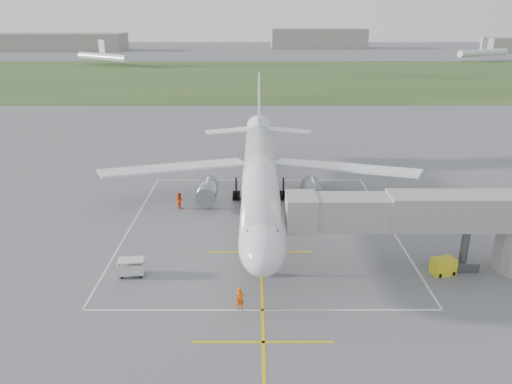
{
  "coord_description": "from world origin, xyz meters",
  "views": [
    {
      "loc": [
        -0.55,
        -53.33,
        21.82
      ],
      "look_at": [
        -0.47,
        -4.0,
        4.0
      ],
      "focal_mm": 35.0,
      "sensor_mm": 36.0,
      "label": 1
    }
  ],
  "objects_px": {
    "airliner": "(260,175)",
    "ramp_worker_nose": "(240,299)",
    "baggage_cart": "(131,267)",
    "gpu_unit": "(443,266)",
    "ramp_worker_wing": "(180,200)",
    "jet_bridge": "(442,221)"
  },
  "relations": [
    {
      "from": "airliner",
      "to": "gpu_unit",
      "type": "bearing_deg",
      "value": -43.13
    },
    {
      "from": "jet_bridge",
      "to": "gpu_unit",
      "type": "bearing_deg",
      "value": -67.74
    },
    {
      "from": "gpu_unit",
      "to": "ramp_worker_wing",
      "type": "height_order",
      "value": "ramp_worker_wing"
    },
    {
      "from": "ramp_worker_wing",
      "to": "jet_bridge",
      "type": "bearing_deg",
      "value": -166.78
    },
    {
      "from": "gpu_unit",
      "to": "airliner",
      "type": "bearing_deg",
      "value": 120.96
    },
    {
      "from": "airliner",
      "to": "gpu_unit",
      "type": "distance_m",
      "value": 22.28
    },
    {
      "from": "airliner",
      "to": "baggage_cart",
      "type": "relative_size",
      "value": 19.92
    },
    {
      "from": "jet_bridge",
      "to": "ramp_worker_nose",
      "type": "distance_m",
      "value": 18.98
    },
    {
      "from": "airliner",
      "to": "ramp_worker_nose",
      "type": "distance_m",
      "value": 20.98
    },
    {
      "from": "jet_bridge",
      "to": "ramp_worker_nose",
      "type": "bearing_deg",
      "value": -159.97
    },
    {
      "from": "baggage_cart",
      "to": "gpu_unit",
      "type": "bearing_deg",
      "value": -4.83
    },
    {
      "from": "ramp_worker_wing",
      "to": "ramp_worker_nose",
      "type": "bearing_deg",
      "value": 153.87
    },
    {
      "from": "airliner",
      "to": "ramp_worker_nose",
      "type": "bearing_deg",
      "value": -94.84
    },
    {
      "from": "jet_bridge",
      "to": "baggage_cart",
      "type": "height_order",
      "value": "jet_bridge"
    },
    {
      "from": "airliner",
      "to": "baggage_cart",
      "type": "height_order",
      "value": "airliner"
    },
    {
      "from": "jet_bridge",
      "to": "baggage_cart",
      "type": "xyz_separation_m",
      "value": [
        -27.13,
        -1.04,
        -3.95
      ]
    },
    {
      "from": "jet_bridge",
      "to": "ramp_worker_wing",
      "type": "relative_size",
      "value": 12.03
    },
    {
      "from": "airliner",
      "to": "gpu_unit",
      "type": "xyz_separation_m",
      "value": [
        16.04,
        -15.03,
        -3.66
      ]
    },
    {
      "from": "airliner",
      "to": "ramp_worker_nose",
      "type": "height_order",
      "value": "airliner"
    },
    {
      "from": "jet_bridge",
      "to": "ramp_worker_wing",
      "type": "xyz_separation_m",
      "value": [
        -25.18,
        15.03,
        -3.77
      ]
    },
    {
      "from": "airliner",
      "to": "ramp_worker_nose",
      "type": "xyz_separation_m",
      "value": [
        -1.75,
        -20.62,
        -3.46
      ]
    },
    {
      "from": "baggage_cart",
      "to": "airliner",
      "type": "bearing_deg",
      "value": 47.9
    }
  ]
}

